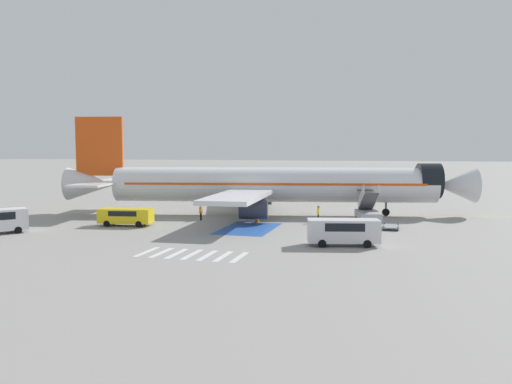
{
  "coord_description": "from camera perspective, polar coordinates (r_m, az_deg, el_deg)",
  "views": [
    {
      "loc": [
        12.09,
        -56.32,
        7.55
      ],
      "look_at": [
        -3.14,
        -0.9,
        2.7
      ],
      "focal_mm": 35.0,
      "sensor_mm": 36.0,
      "label": 1
    }
  ],
  "objects": [
    {
      "name": "ground_plane",
      "position": [
        58.1,
        3.22,
        -2.65
      ],
      "size": [
        600.0,
        600.0,
        0.0
      ],
      "primitive_type": "plane",
      "color": "gray"
    },
    {
      "name": "apron_leadline_yellow",
      "position": [
        58.2,
        2.01,
        -2.63
      ],
      "size": [
        79.24,
        16.74,
        0.01
      ],
      "primitive_type": "cube",
      "rotation": [
        0.0,
        0.0,
        -1.36
      ],
      "color": "gold",
      "rests_on": "ground_plane"
    },
    {
      "name": "apron_stand_patch_blue",
      "position": [
        48.16,
        -0.88,
        -4.19
      ],
      "size": [
        4.89,
        8.36,
        0.01
      ],
      "primitive_type": "cube",
      "color": "#2856A8",
      "rests_on": "ground_plane"
    },
    {
      "name": "apron_walkway_bar_0",
      "position": [
        38.17,
        -12.37,
        -6.69
      ],
      "size": [
        0.44,
        3.6,
        0.01
      ],
      "primitive_type": "cube",
      "color": "silver",
      "rests_on": "ground_plane"
    },
    {
      "name": "apron_walkway_bar_1",
      "position": [
        37.64,
        -10.74,
        -6.83
      ],
      "size": [
        0.44,
        3.6,
        0.01
      ],
      "primitive_type": "cube",
      "color": "silver",
      "rests_on": "ground_plane"
    },
    {
      "name": "apron_walkway_bar_2",
      "position": [
        37.13,
        -9.07,
        -6.96
      ],
      "size": [
        0.44,
        3.6,
        0.01
      ],
      "primitive_type": "cube",
      "color": "silver",
      "rests_on": "ground_plane"
    },
    {
      "name": "apron_walkway_bar_3",
      "position": [
        36.66,
        -7.35,
        -7.09
      ],
      "size": [
        0.44,
        3.6,
        0.01
      ],
      "primitive_type": "cube",
      "color": "silver",
      "rests_on": "ground_plane"
    },
    {
      "name": "apron_walkway_bar_4",
      "position": [
        36.22,
        -5.58,
        -7.22
      ],
      "size": [
        0.44,
        3.6,
        0.01
      ],
      "primitive_type": "cube",
      "color": "silver",
      "rests_on": "ground_plane"
    },
    {
      "name": "apron_walkway_bar_5",
      "position": [
        35.82,
        -3.77,
        -7.35
      ],
      "size": [
        0.44,
        3.6,
        0.01
      ],
      "primitive_type": "cube",
      "color": "silver",
      "rests_on": "ground_plane"
    },
    {
      "name": "apron_walkway_bar_6",
      "position": [
        35.45,
        -1.92,
        -7.47
      ],
      "size": [
        0.44,
        3.6,
        0.01
      ],
      "primitive_type": "cube",
      "color": "silver",
      "rests_on": "ground_plane"
    },
    {
      "name": "airliner",
      "position": [
        57.87,
        1.42,
        0.83
      ],
      "size": [
        47.09,
        31.12,
        11.44
      ],
      "rotation": [
        0.0,
        0.0,
        -1.36
      ],
      "color": "silver",
      "rests_on": "ground_plane"
    },
    {
      "name": "boarding_stairs_forward",
      "position": [
        54.23,
        12.67,
        -2.24
      ],
      "size": [
        3.14,
        5.51,
        4.02
      ],
      "rotation": [
        0.0,
        0.0,
        0.21
      ],
      "color": "#ADB2BA",
      "rests_on": "ground_plane"
    },
    {
      "name": "fuel_tanker",
      "position": [
        83.38,
        -0.29,
        0.81
      ],
      "size": [
        9.29,
        2.8,
        3.41
      ],
      "rotation": [
        0.0,
        0.0,
        1.59
      ],
      "color": "#38383D",
      "rests_on": "ground_plane"
    },
    {
      "name": "service_van_0",
      "position": [
        40.04,
        9.94,
        -4.29
      ],
      "size": [
        5.89,
        3.14,
        2.1
      ],
      "rotation": [
        0.0,
        0.0,
        1.8
      ],
      "color": "silver",
      "rests_on": "ground_plane"
    },
    {
      "name": "service_van_1",
      "position": [
        51.38,
        -14.64,
        -2.59
      ],
      "size": [
        5.47,
        2.73,
        1.73
      ],
      "rotation": [
        0.0,
        0.0,
        4.87
      ],
      "color": "yellow",
      "rests_on": "ground_plane"
    },
    {
      "name": "baggage_cart",
      "position": [
        49.52,
        15.17,
        -3.81
      ],
      "size": [
        1.52,
        2.61,
        0.87
      ],
      "rotation": [
        0.0,
        0.0,
        6.27
      ],
      "color": "gray",
      "rests_on": "ground_plane"
    },
    {
      "name": "ground_crew_0",
      "position": [
        52.39,
        7.14,
        -2.37
      ],
      "size": [
        0.24,
        0.44,
        1.77
      ],
      "rotation": [
        0.0,
        0.0,
        1.54
      ],
      "color": "#191E38",
      "rests_on": "ground_plane"
    },
    {
      "name": "ground_crew_1",
      "position": [
        53.89,
        -6.33,
        -2.24
      ],
      "size": [
        0.25,
        0.44,
        1.65
      ],
      "rotation": [
        0.0,
        0.0,
        1.61
      ],
      "color": "black",
      "rests_on": "ground_plane"
    },
    {
      "name": "traffic_cone_0",
      "position": [
        59.82,
        -13.1,
        -2.23
      ],
      "size": [
        0.6,
        0.6,
        0.66
      ],
      "color": "orange",
      "rests_on": "ground_plane"
    },
    {
      "name": "traffic_cone_1",
      "position": [
        62.57,
        -16.45,
        -2.06
      ],
      "size": [
        0.47,
        0.47,
        0.53
      ],
      "color": "orange",
      "rests_on": "ground_plane"
    },
    {
      "name": "traffic_cone_2",
      "position": [
        52.09,
        0.1,
        -3.15
      ],
      "size": [
        0.58,
        0.58,
        0.65
      ],
      "color": "orange",
      "rests_on": "ground_plane"
    }
  ]
}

